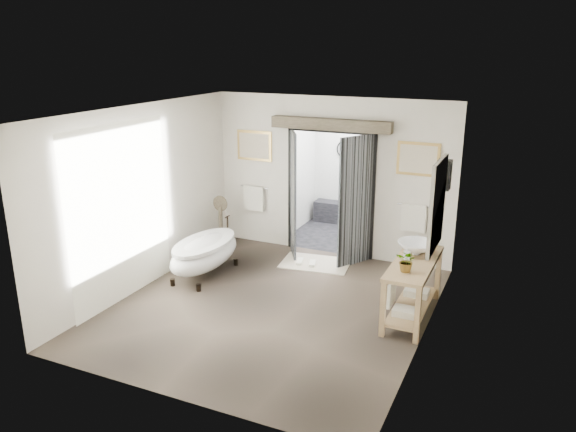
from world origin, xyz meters
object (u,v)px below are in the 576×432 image
object	(u,v)px
clawfoot_tub	(205,253)
rug	(315,263)
basin	(416,248)
vanity	(411,284)

from	to	relation	value
clawfoot_tub	rug	size ratio (longest dim) A/B	1.42
rug	basin	bearing A→B (deg)	-27.36
vanity	rug	distance (m)	2.43
rug	vanity	bearing A→B (deg)	-33.71
vanity	rug	world-z (taller)	vanity
vanity	basin	size ratio (longest dim) A/B	2.92
vanity	basin	bearing A→B (deg)	93.15
clawfoot_tub	vanity	distance (m)	3.50
clawfoot_tub	rug	world-z (taller)	clawfoot_tub
clawfoot_tub	vanity	world-z (taller)	vanity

